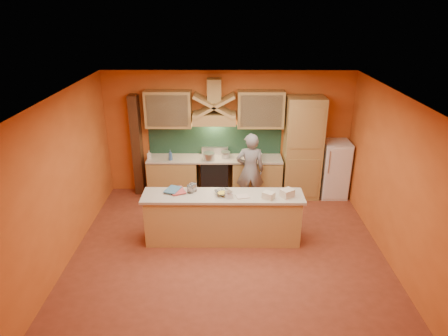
{
  "coord_description": "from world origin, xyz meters",
  "views": [
    {
      "loc": [
        -0.03,
        -6.11,
        4.14
      ],
      "look_at": [
        -0.08,
        0.9,
        1.21
      ],
      "focal_mm": 32.0,
      "sensor_mm": 36.0,
      "label": 1
    }
  ],
  "objects_px": {
    "fridge": "(334,169)",
    "person": "(250,170)",
    "mixing_bowl": "(223,193)",
    "stove": "(215,177)",
    "kitchen_scale": "(229,195)"
  },
  "relations": [
    {
      "from": "stove",
      "to": "mixing_bowl",
      "type": "height_order",
      "value": "mixing_bowl"
    },
    {
      "from": "fridge",
      "to": "mixing_bowl",
      "type": "bearing_deg",
      "value": -142.95
    },
    {
      "from": "stove",
      "to": "fridge",
      "type": "relative_size",
      "value": 0.69
    },
    {
      "from": "fridge",
      "to": "mixing_bowl",
      "type": "height_order",
      "value": "fridge"
    },
    {
      "from": "person",
      "to": "mixing_bowl",
      "type": "relative_size",
      "value": 5.91
    },
    {
      "from": "stove",
      "to": "person",
      "type": "relative_size",
      "value": 0.55
    },
    {
      "from": "kitchen_scale",
      "to": "mixing_bowl",
      "type": "bearing_deg",
      "value": 111.01
    },
    {
      "from": "person",
      "to": "mixing_bowl",
      "type": "bearing_deg",
      "value": 67.29
    },
    {
      "from": "stove",
      "to": "fridge",
      "type": "xyz_separation_m",
      "value": [
        2.7,
        0.0,
        0.2
      ]
    },
    {
      "from": "fridge",
      "to": "person",
      "type": "height_order",
      "value": "person"
    },
    {
      "from": "stove",
      "to": "kitchen_scale",
      "type": "distance_m",
      "value": 2.11
    },
    {
      "from": "stove",
      "to": "kitchen_scale",
      "type": "height_order",
      "value": "kitchen_scale"
    },
    {
      "from": "stove",
      "to": "person",
      "type": "bearing_deg",
      "value": -32.98
    },
    {
      "from": "stove",
      "to": "kitchen_scale",
      "type": "relative_size",
      "value": 7.46
    },
    {
      "from": "fridge",
      "to": "mixing_bowl",
      "type": "distance_m",
      "value": 3.15
    }
  ]
}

